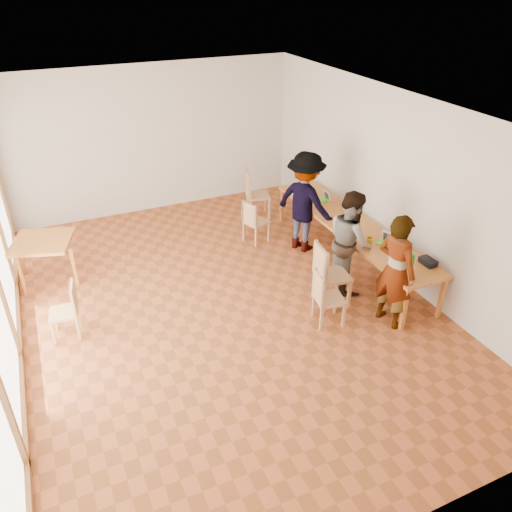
{
  "coord_description": "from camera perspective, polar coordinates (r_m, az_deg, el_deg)",
  "views": [
    {
      "loc": [
        -2.12,
        -5.98,
        4.61
      ],
      "look_at": [
        0.32,
        -0.52,
        1.1
      ],
      "focal_mm": 35.0,
      "sensor_mm": 36.0,
      "label": 1
    }
  ],
  "objects": [
    {
      "name": "ground",
      "position": [
        7.84,
        -3.72,
        -5.67
      ],
      "size": [
        8.0,
        8.0,
        0.0
      ],
      "primitive_type": "plane",
      "color": "#A04D26",
      "rests_on": "ground"
    },
    {
      "name": "wall_back",
      "position": [
        10.66,
        -11.87,
        12.83
      ],
      "size": [
        6.0,
        0.1,
        3.0
      ],
      "primitive_type": "cube",
      "color": "beige",
      "rests_on": "ground"
    },
    {
      "name": "wall_front",
      "position": [
        4.25,
        16.22,
        -18.23
      ],
      "size": [
        6.0,
        0.1,
        3.0
      ],
      "primitive_type": "cube",
      "color": "beige",
      "rests_on": "ground"
    },
    {
      "name": "wall_right",
      "position": [
        8.46,
        15.45,
        7.74
      ],
      "size": [
        0.1,
        8.0,
        3.0
      ],
      "primitive_type": "cube",
      "color": "beige",
      "rests_on": "ground"
    },
    {
      "name": "ceiling",
      "position": [
        6.54,
        -4.62,
        16.26
      ],
      "size": [
        6.0,
        8.0,
        0.04
      ],
      "primitive_type": "cube",
      "color": "white",
      "rests_on": "wall_back"
    },
    {
      "name": "communal_table",
      "position": [
        8.75,
        10.79,
        3.33
      ],
      "size": [
        0.8,
        4.0,
        0.75
      ],
      "color": "#C66B2C",
      "rests_on": "ground"
    },
    {
      "name": "side_table",
      "position": [
        8.8,
        -23.22,
        1.19
      ],
      "size": [
        0.9,
        0.9,
        0.75
      ],
      "rotation": [
        0.0,
        0.0,
        -0.3
      ],
      "color": "#C66B2C",
      "rests_on": "ground"
    },
    {
      "name": "chair_near",
      "position": [
        7.24,
        7.78,
        -4.2
      ],
      "size": [
        0.47,
        0.47,
        0.46
      ],
      "rotation": [
        0.0,
        0.0,
        -0.19
      ],
      "color": "tan",
      "rests_on": "ground"
    },
    {
      "name": "chair_mid",
      "position": [
        7.6,
        8.06,
        -1.48
      ],
      "size": [
        0.54,
        0.54,
        0.55
      ],
      "rotation": [
        0.0,
        0.0,
        -0.13
      ],
      "color": "tan",
      "rests_on": "ground"
    },
    {
      "name": "chair_far",
      "position": [
        9.32,
        -0.36,
        4.38
      ],
      "size": [
        0.5,
        0.5,
        0.45
      ],
      "rotation": [
        0.0,
        0.0,
        0.34
      ],
      "color": "tan",
      "rests_on": "ground"
    },
    {
      "name": "chair_empty",
      "position": [
        10.32,
        -0.35,
        7.56
      ],
      "size": [
        0.55,
        0.55,
        0.52
      ],
      "rotation": [
        0.0,
        0.0,
        -0.23
      ],
      "color": "tan",
      "rests_on": "ground"
    },
    {
      "name": "chair_spare",
      "position": [
        7.44,
        -20.62,
        -5.27
      ],
      "size": [
        0.44,
        0.44,
        0.44
      ],
      "rotation": [
        0.0,
        0.0,
        2.99
      ],
      "color": "tan",
      "rests_on": "ground"
    },
    {
      "name": "person_near",
      "position": [
        7.29,
        15.64,
        -1.68
      ],
      "size": [
        0.55,
        0.71,
        1.75
      ],
      "primitive_type": "imported",
      "rotation": [
        0.0,
        0.0,
        1.79
      ],
      "color": "gray",
      "rests_on": "ground"
    },
    {
      "name": "person_mid",
      "position": [
        8.0,
        10.71,
        1.71
      ],
      "size": [
        0.81,
        0.94,
        1.68
      ],
      "primitive_type": "imported",
      "rotation": [
        0.0,
        0.0,
        1.33
      ],
      "color": "gray",
      "rests_on": "ground"
    },
    {
      "name": "person_far",
      "position": [
        9.0,
        5.63,
        6.13
      ],
      "size": [
        1.12,
        1.37,
        1.85
      ],
      "primitive_type": "imported",
      "rotation": [
        0.0,
        0.0,
        2.0
      ],
      "color": "gray",
      "rests_on": "ground"
    },
    {
      "name": "laptop_near",
      "position": [
        7.85,
        16.01,
        0.12
      ],
      "size": [
        0.23,
        0.25,
        0.18
      ],
      "rotation": [
        0.0,
        0.0,
        0.23
      ],
      "color": "#51D923",
      "rests_on": "communal_table"
    },
    {
      "name": "laptop_mid",
      "position": [
        8.2,
        14.71,
        1.7
      ],
      "size": [
        0.28,
        0.29,
        0.2
      ],
      "rotation": [
        0.0,
        0.0,
        0.39
      ],
      "color": "#51D923",
      "rests_on": "communal_table"
    },
    {
      "name": "laptop_far",
      "position": [
        9.56,
        7.91,
        6.63
      ],
      "size": [
        0.18,
        0.22,
        0.18
      ],
      "rotation": [
        0.0,
        0.0,
        -0.01
      ],
      "color": "#51D923",
      "rests_on": "communal_table"
    },
    {
      "name": "yellow_mug",
      "position": [
        8.17,
        12.84,
        1.77
      ],
      "size": [
        0.14,
        0.14,
        0.09
      ],
      "primitive_type": "imported",
      "rotation": [
        0.0,
        0.0,
        0.35
      ],
      "color": "gold",
      "rests_on": "communal_table"
    },
    {
      "name": "green_bottle",
      "position": [
        7.52,
        17.36,
        -0.75
      ],
      "size": [
        0.07,
        0.07,
        0.28
      ],
      "primitive_type": "cylinder",
      "color": "#188326",
      "rests_on": "communal_table"
    },
    {
      "name": "clear_glass",
      "position": [
        8.2,
        16.0,
        1.45
      ],
      "size": [
        0.07,
        0.07,
        0.09
      ],
      "primitive_type": "cylinder",
      "color": "silver",
      "rests_on": "communal_table"
    },
    {
      "name": "condiment_cup",
      "position": [
        9.74,
        4.31,
        7.19
      ],
      "size": [
        0.08,
        0.08,
        0.06
      ],
      "primitive_type": "cylinder",
      "color": "white",
      "rests_on": "communal_table"
    },
    {
      "name": "pink_phone",
      "position": [
        9.53,
        8.86,
        6.21
      ],
      "size": [
        0.05,
        0.1,
        0.01
      ],
      "primitive_type": "cube",
      "color": "#F4399A",
      "rests_on": "communal_table"
    },
    {
      "name": "black_pouch",
      "position": [
        7.82,
        19.06,
        -0.61
      ],
      "size": [
        0.16,
        0.26,
        0.09
      ],
      "primitive_type": "cube",
      "color": "black",
      "rests_on": "communal_table"
    }
  ]
}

